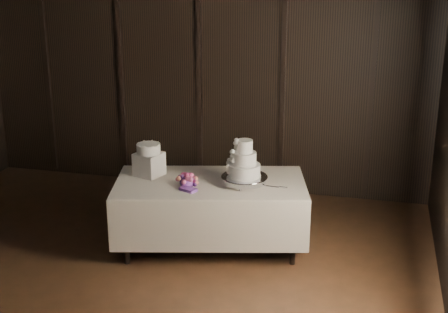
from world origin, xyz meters
TOP-DOWN VIEW (x-y plane):
  - room at (0.00, 0.00)m, footprint 6.08×7.08m
  - display_table at (0.64, 1.66)m, footprint 2.18×1.48m
  - cake_stand at (1.01, 1.67)m, footprint 0.64×0.64m
  - wedding_cake at (0.98, 1.65)m, footprint 0.37×0.33m
  - bouquet at (0.44, 1.47)m, footprint 0.41×0.46m
  - box_pedestal at (-0.05, 1.70)m, footprint 0.33×0.33m
  - small_cake at (-0.05, 1.70)m, footprint 0.30×0.30m
  - cake_knife at (1.23, 1.67)m, footprint 0.37×0.05m

SIDE VIEW (x-z plane):
  - display_table at x=0.64m, z-range 0.04..0.80m
  - cake_knife at x=1.23m, z-range 0.76..0.77m
  - cake_stand at x=1.01m, z-range 0.76..0.85m
  - bouquet at x=0.44m, z-range 0.73..0.91m
  - box_pedestal at x=-0.05m, z-range 0.76..1.01m
  - wedding_cake at x=0.98m, z-range 0.81..1.20m
  - small_cake at x=-0.05m, z-range 1.01..1.11m
  - room at x=0.00m, z-range -0.04..3.04m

